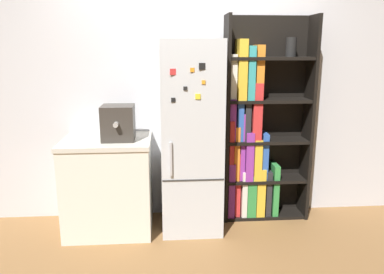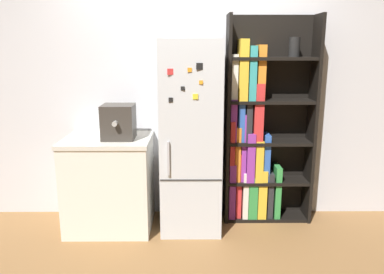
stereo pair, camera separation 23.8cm
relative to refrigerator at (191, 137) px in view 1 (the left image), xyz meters
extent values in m
plane|color=olive|center=(0.00, -0.15, -0.89)|extent=(16.00, 16.00, 0.00)
cube|color=silver|center=(0.00, 0.33, 0.41)|extent=(8.00, 0.05, 2.60)
cube|color=silver|center=(0.00, 0.00, 0.00)|extent=(0.55, 0.60, 1.78)
cube|color=#333333|center=(0.00, -0.30, -0.32)|extent=(0.54, 0.01, 0.01)
cube|color=#B2B2B7|center=(-0.19, -0.32, -0.12)|extent=(0.02, 0.02, 0.30)
cube|color=red|center=(-0.17, -0.31, 0.62)|extent=(0.05, 0.02, 0.05)
cube|color=black|center=(-0.07, -0.31, 0.49)|extent=(0.03, 0.01, 0.03)
cube|color=orange|center=(-0.01, -0.31, 0.64)|extent=(0.04, 0.01, 0.03)
cube|color=yellow|center=(0.04, -0.31, 0.42)|extent=(0.05, 0.01, 0.04)
cube|color=orange|center=(0.08, -0.31, 0.54)|extent=(0.03, 0.01, 0.03)
cube|color=black|center=(-0.17, -0.31, 0.39)|extent=(0.04, 0.01, 0.04)
cube|color=black|center=(0.07, -0.31, 0.67)|extent=(0.05, 0.01, 0.05)
cube|color=black|center=(0.35, 0.16, 0.11)|extent=(0.03, 0.29, 2.01)
cube|color=black|center=(1.18, 0.16, 0.11)|extent=(0.03, 0.29, 2.01)
cube|color=black|center=(0.77, 0.29, 0.11)|extent=(0.85, 0.03, 2.01)
cube|color=black|center=(0.77, 0.16, -0.88)|extent=(0.79, 0.26, 0.03)
cube|color=black|center=(0.77, 0.16, -0.49)|extent=(0.79, 0.26, 0.03)
cube|color=black|center=(0.77, 0.16, -0.09)|extent=(0.79, 0.26, 0.03)
cube|color=black|center=(0.77, 0.16, 0.32)|extent=(0.79, 0.26, 0.03)
cube|color=black|center=(0.77, 0.16, 0.72)|extent=(0.79, 0.26, 0.03)
cube|color=purple|center=(0.41, 0.15, -0.58)|extent=(0.06, 0.24, 0.56)
cube|color=red|center=(0.48, 0.16, -0.53)|extent=(0.05, 0.19, 0.67)
cube|color=silver|center=(0.55, 0.15, -0.62)|extent=(0.05, 0.22, 0.48)
cube|color=#338C3F|center=(0.62, 0.15, -0.64)|extent=(0.09, 0.22, 0.43)
cube|color=gold|center=(0.71, 0.15, -0.61)|extent=(0.08, 0.22, 0.50)
cube|color=#262628|center=(0.80, 0.16, -0.63)|extent=(0.05, 0.23, 0.47)
cube|color=#338C3F|center=(0.87, 0.15, -0.60)|extent=(0.06, 0.22, 0.53)
cube|color=red|center=(0.40, 0.16, -0.17)|extent=(0.05, 0.24, 0.61)
cube|color=orange|center=(0.46, 0.15, -0.20)|extent=(0.05, 0.19, 0.55)
cube|color=purple|center=(0.52, 0.16, -0.14)|extent=(0.04, 0.21, 0.67)
cube|color=purple|center=(0.58, 0.15, -0.23)|extent=(0.08, 0.24, 0.49)
cube|color=gold|center=(0.67, 0.16, -0.27)|extent=(0.07, 0.25, 0.42)
cube|color=#2D59B2|center=(0.74, 0.17, -0.24)|extent=(0.06, 0.22, 0.47)
cube|color=purple|center=(0.41, 0.15, 0.14)|extent=(0.06, 0.20, 0.41)
cube|color=#2D59B2|center=(0.49, 0.16, 0.17)|extent=(0.06, 0.20, 0.48)
cube|color=#262628|center=(0.56, 0.16, 0.21)|extent=(0.06, 0.21, 0.57)
cube|color=red|center=(0.65, 0.15, 0.21)|extent=(0.09, 0.21, 0.56)
cube|color=silver|center=(0.41, 0.15, 0.54)|extent=(0.06, 0.19, 0.43)
cube|color=gold|center=(0.49, 0.15, 0.61)|extent=(0.08, 0.23, 0.57)
cube|color=teal|center=(0.57, 0.16, 0.58)|extent=(0.07, 0.24, 0.50)
cube|color=orange|center=(0.66, 0.16, 0.59)|extent=(0.07, 0.20, 0.51)
cylinder|color=black|center=(0.96, 0.16, 0.82)|extent=(0.10, 0.10, 0.18)
cube|color=silver|center=(-0.78, -0.02, -0.47)|extent=(0.79, 0.64, 0.85)
cube|color=beige|center=(-0.78, -0.02, -0.02)|extent=(0.81, 0.66, 0.04)
cube|color=#38332D|center=(-0.66, -0.05, 0.16)|extent=(0.29, 0.27, 0.32)
cylinder|color=#A5A39E|center=(-0.66, -0.22, 0.17)|extent=(0.04, 0.06, 0.04)
camera|label=1|loc=(-0.24, -3.40, 0.80)|focal=35.00mm
camera|label=2|loc=(-0.01, -3.41, 0.80)|focal=35.00mm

